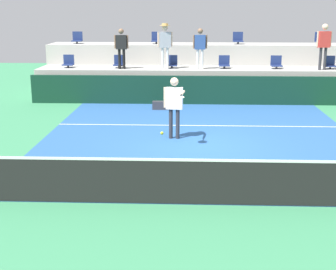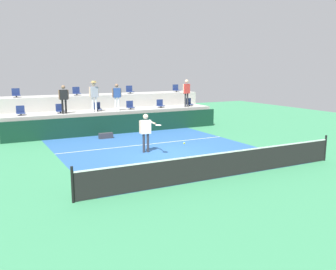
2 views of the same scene
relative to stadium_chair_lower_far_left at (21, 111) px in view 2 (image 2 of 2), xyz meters
name	(u,v)px [view 2 (image 2 of 2)]	position (x,y,z in m)	size (l,w,h in m)	color
ground_plane	(169,154)	(5.30, -7.23, -1.46)	(40.00, 40.00, 0.00)	#388456
court_inner_paint	(159,150)	(5.30, -6.23, -1.46)	(9.00, 10.00, 0.01)	#285693
court_service_line	(146,144)	(5.30, -4.83, -1.46)	(9.00, 0.06, 0.00)	white
tennis_net	(222,164)	(5.30, -11.23, -0.97)	(10.48, 0.08, 1.07)	black
sponsor_backboard	(121,124)	(5.30, -1.23, -0.91)	(13.00, 0.16, 1.10)	#0F3323
seating_tier_lower	(113,120)	(5.30, 0.07, -0.84)	(13.00, 1.80, 1.25)	#ADAAA3
seating_tier_upper	(104,110)	(5.30, 1.87, -0.41)	(13.00, 1.80, 2.10)	#ADAAA3
stadium_chair_lower_far_left	(21,111)	(0.00, 0.00, 0.00)	(0.44, 0.40, 0.52)	#2D2D33
stadium_chair_lower_left	(60,109)	(2.11, 0.00, 0.00)	(0.44, 0.40, 0.52)	#2D2D33
stadium_chair_lower_mid_left	(97,107)	(4.27, 0.00, 0.00)	(0.44, 0.40, 0.52)	#2D2D33
stadium_chair_lower_mid_right	(130,106)	(6.40, 0.00, 0.00)	(0.44, 0.40, 0.52)	#2D2D33
stadium_chair_lower_right	(160,104)	(8.50, 0.00, 0.00)	(0.44, 0.40, 0.52)	#2D2D33
stadium_chair_lower_far_right	(189,103)	(10.65, 0.00, 0.00)	(0.44, 0.40, 0.52)	#2D2D33
stadium_chair_upper_far_left	(16,94)	(0.00, 1.80, 0.85)	(0.44, 0.40, 0.52)	#2D2D33
stadium_chair_upper_left	(76,92)	(3.53, 1.80, 0.85)	(0.44, 0.40, 0.52)	#2D2D33
stadium_chair_upper_right	(130,90)	(7.11, 1.80, 0.85)	(0.44, 0.40, 0.52)	#2D2D33
stadium_chair_upper_far_right	(176,89)	(10.66, 1.80, 0.85)	(0.44, 0.40, 0.52)	#2D2D33
tennis_player	(146,129)	(4.56, -6.45, -0.38)	(0.62, 1.25, 1.76)	#2D2D33
spectator_leaning_on_rail	(64,97)	(2.27, -0.38, 0.74)	(0.57, 0.21, 1.60)	black
spectator_with_hat	(94,93)	(4.01, -0.38, 0.90)	(0.61, 0.49, 1.80)	white
spectator_in_grey	(117,95)	(5.40, -0.38, 0.75)	(0.57, 0.22, 1.61)	white
spectator_in_white	(187,90)	(10.24, -0.38, 0.88)	(0.62, 0.28, 1.79)	#2D2D33
tennis_ball	(184,143)	(4.41, -10.11, -0.35)	(0.07, 0.07, 0.07)	#CCE033
equipment_bag	(106,136)	(4.02, -2.31, -1.31)	(0.76, 0.28, 0.30)	#333338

